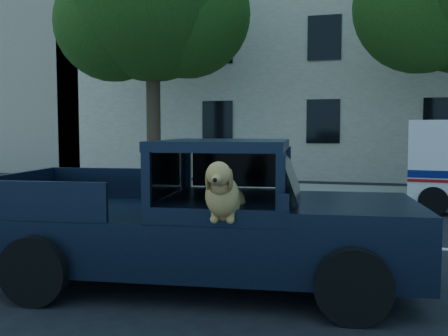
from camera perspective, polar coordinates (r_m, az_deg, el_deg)
name	(u,v)px	position (r m, az deg, el deg)	size (l,w,h in m)	color
ground	(149,300)	(5.84, -8.53, -14.70)	(120.00, 120.00, 0.00)	black
far_sidewalk	(277,193)	(14.54, 6.09, -2.83)	(60.00, 4.00, 0.15)	gray
lane_stripes	(342,243)	(8.67, 13.30, -8.37)	(21.60, 0.14, 0.01)	silver
street_tree_left	(154,6)	(16.37, -8.05, 17.83)	(6.00, 5.20, 8.60)	#332619
building_main	(379,66)	(21.72, 17.26, 11.09)	(26.00, 6.00, 9.00)	beige
building_left	(4,88)	(27.67, -23.84, 8.40)	(12.00, 6.00, 8.00)	tan
pickup_truck	(198,237)	(6.15, -2.99, -7.85)	(5.15, 2.72, 1.78)	black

